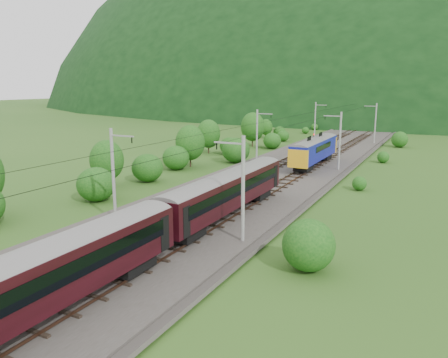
% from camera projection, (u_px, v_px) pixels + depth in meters
% --- Properties ---
extents(ground, '(600.00, 600.00, 0.00)m').
position_uv_depth(ground, '(174.00, 232.00, 36.00)').
color(ground, '#294F18').
rests_on(ground, ground).
extents(railbed, '(14.00, 220.00, 0.30)m').
position_uv_depth(railbed, '(228.00, 202.00, 44.67)').
color(railbed, '#38332D').
rests_on(railbed, ground).
extents(track_left, '(2.40, 220.00, 0.27)m').
position_uv_depth(track_left, '(208.00, 197.00, 45.69)').
color(track_left, '#533323').
rests_on(track_left, railbed).
extents(track_right, '(2.40, 220.00, 0.27)m').
position_uv_depth(track_right, '(250.00, 203.00, 43.55)').
color(track_right, '#533323').
rests_on(track_right, railbed).
extents(catenary_left, '(2.54, 192.28, 8.00)m').
position_uv_depth(catenary_left, '(257.00, 135.00, 65.61)').
color(catenary_left, gray).
rests_on(catenary_left, railbed).
extents(catenary_right, '(2.54, 192.28, 8.00)m').
position_uv_depth(catenary_right, '(339.00, 140.00, 60.16)').
color(catenary_right, gray).
rests_on(catenary_right, railbed).
extents(overhead_wires, '(4.83, 198.00, 0.03)m').
position_uv_depth(overhead_wires, '(229.00, 134.00, 43.20)').
color(overhead_wires, black).
rests_on(overhead_wires, ground).
extents(mountain_main, '(504.00, 360.00, 244.00)m').
position_uv_depth(mountain_main, '(414.00, 105.00, 262.19)').
color(mountain_main, black).
rests_on(mountain_main, ground).
extents(mountain_ridge, '(336.00, 280.00, 132.00)m').
position_uv_depth(mountain_ridge, '(256.00, 100.00, 350.44)').
color(mountain_ridge, black).
rests_on(mountain_ridge, ground).
extents(train, '(2.67, 106.99, 4.63)m').
position_uv_depth(train, '(39.00, 269.00, 20.97)').
color(train, black).
rests_on(train, ground).
extents(hazard_post_near, '(0.14, 0.14, 1.32)m').
position_uv_depth(hazard_post_near, '(273.00, 170.00, 57.45)').
color(hazard_post_near, red).
rests_on(hazard_post_near, railbed).
extents(hazard_post_far, '(0.16, 0.16, 1.53)m').
position_uv_depth(hazard_post_far, '(319.00, 150.00, 74.24)').
color(hazard_post_far, red).
rests_on(hazard_post_far, railbed).
extents(signal, '(0.25, 0.25, 2.27)m').
position_uv_depth(signal, '(314.00, 139.00, 84.94)').
color(signal, black).
rests_on(signal, railbed).
extents(vegetation_left, '(12.69, 147.61, 7.02)m').
position_uv_depth(vegetation_left, '(131.00, 164.00, 52.22)').
color(vegetation_left, '#134612').
rests_on(vegetation_left, ground).
extents(vegetation_right, '(4.08, 105.06, 3.11)m').
position_uv_depth(vegetation_right, '(353.00, 196.00, 42.27)').
color(vegetation_right, '#134612').
rests_on(vegetation_right, ground).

